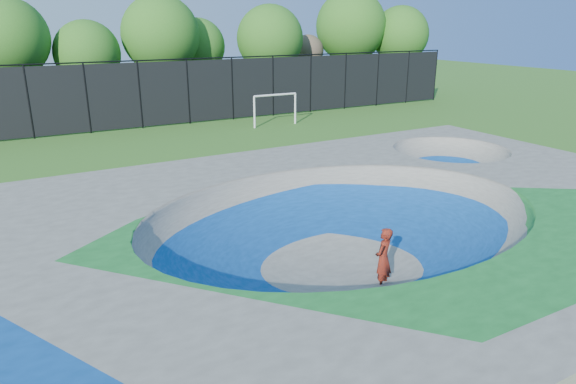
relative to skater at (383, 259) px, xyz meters
name	(u,v)px	position (x,y,z in m)	size (l,w,h in m)	color
ground	(343,261)	(0.08, 1.70, -0.79)	(120.00, 120.00, 0.00)	#30651C
skate_deck	(344,235)	(0.08, 1.70, -0.04)	(22.00, 14.00, 1.50)	gray
skater	(383,259)	(0.00, 0.00, 0.00)	(0.57, 0.38, 1.57)	red
skateboard	(381,287)	(0.00, 0.00, -0.76)	(0.78, 0.22, 0.05)	black
soccer_goal	(275,104)	(7.48, 19.43, 0.58)	(2.98, 0.12, 1.97)	white
fence	(140,93)	(0.08, 22.70, 1.31)	(48.09, 0.09, 4.04)	black
treeline	(136,39)	(1.39, 27.88, 4.26)	(51.83, 6.98, 8.78)	#433121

